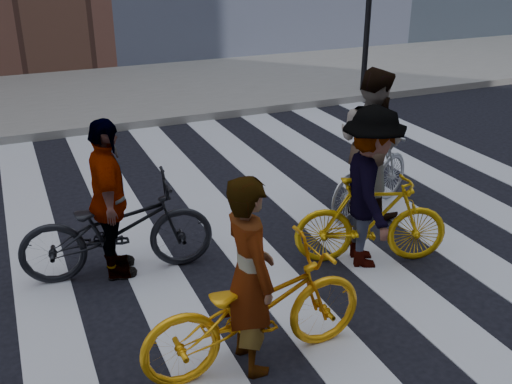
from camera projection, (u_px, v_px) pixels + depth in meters
ground at (293, 242)px, 6.92m from camera, size 100.00×100.00×0.00m
sidewalk_far at (141, 91)px, 13.21m from camera, size 100.00×5.00×0.15m
zebra_crosswalk at (293, 241)px, 6.91m from camera, size 8.25×10.00×0.01m
bike_yellow_left at (255, 310)px, 4.80m from camera, size 1.94×0.72×1.01m
bike_silver_mid at (371, 174)px, 7.52m from camera, size 1.71×1.09×1.00m
bike_yellow_right at (371, 220)px, 6.33m from camera, size 1.69×1.01×0.98m
bike_dark_rear at (117, 229)px, 6.09m from camera, size 2.02×0.91×1.03m
rider_left at (249, 275)px, 4.65m from camera, size 0.41×0.62×1.67m
rider_mid at (370, 142)px, 7.34m from camera, size 1.00×1.10×1.85m
rider_right at (370, 188)px, 6.16m from camera, size 1.00×1.27×1.73m
rider_rear at (109, 200)px, 5.95m from camera, size 0.52×1.02×1.68m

